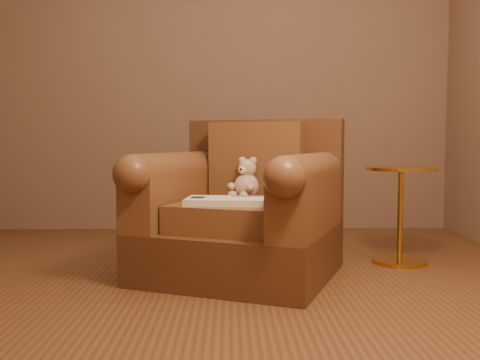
{
  "coord_description": "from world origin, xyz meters",
  "views": [
    {
      "loc": [
        0.12,
        -2.63,
        0.75
      ],
      "look_at": [
        0.17,
        0.3,
        0.55
      ],
      "focal_mm": 40.0,
      "sensor_mm": 36.0,
      "label": 1
    }
  ],
  "objects": [
    {
      "name": "floor",
      "position": [
        0.0,
        0.0,
        0.0
      ],
      "size": [
        4.0,
        4.0,
        0.0
      ],
      "primitive_type": "plane",
      "color": "brown",
      "rests_on": "ground"
    },
    {
      "name": "armchair",
      "position": [
        0.19,
        0.39,
        0.35
      ],
      "size": [
        1.27,
        1.25,
        0.89
      ],
      "rotation": [
        0.0,
        0.0,
        -0.39
      ],
      "color": "#50301A",
      "rests_on": "floor"
    },
    {
      "name": "teddy_bear",
      "position": [
        0.21,
        0.47,
        0.52
      ],
      "size": [
        0.18,
        0.21,
        0.25
      ],
      "rotation": [
        0.0,
        0.0,
        -0.62
      ],
      "color": "#C9A88C",
      "rests_on": "armchair"
    },
    {
      "name": "guidebook",
      "position": [
        0.11,
        0.18,
        0.44
      ],
      "size": [
        0.46,
        0.3,
        0.04
      ],
      "rotation": [
        0.0,
        0.0,
        -0.1
      ],
      "color": "beige",
      "rests_on": "armchair"
    },
    {
      "name": "side_table",
      "position": [
        1.18,
        0.65,
        0.32
      ],
      "size": [
        0.43,
        0.43,
        0.6
      ],
      "color": "gold",
      "rests_on": "floor"
    }
  ]
}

